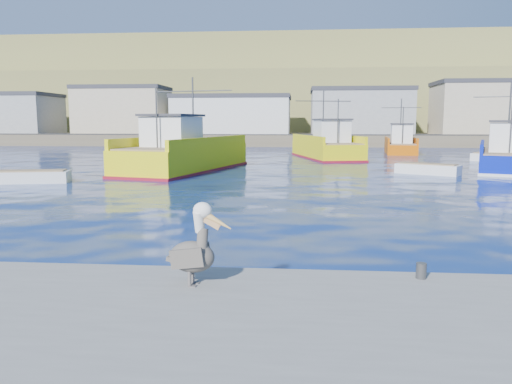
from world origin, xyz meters
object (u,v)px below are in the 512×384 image
skiff_left (32,178)px  skiff_far (487,157)px  pelican (194,250)px  trawler_blue (507,157)px  trawler_yellow_a (184,154)px  trawler_yellow_b (327,147)px  boat_orange (401,144)px  skiff_mid (428,170)px

skiff_left → skiff_far: bearing=31.7°
skiff_left → pelican: (13.44, -18.60, 0.88)m
trawler_blue → pelican: size_ratio=7.12×
trawler_yellow_a → pelican: bearing=-76.5°
trawler_yellow_b → skiff_far: bearing=-4.9°
trawler_yellow_b → pelican: size_ratio=8.05×
pelican → skiff_far: bearing=63.7°
trawler_yellow_b → trawler_blue: trawler_yellow_b is taller
skiff_left → skiff_far: size_ratio=1.02×
boat_orange → skiff_mid: bearing=-96.6°
skiff_mid → skiff_far: (8.60, 13.20, 0.01)m
trawler_yellow_a → trawler_blue: trawler_yellow_a is taller
skiff_far → boat_orange: bearing=122.4°
skiff_left → skiff_far: (32.53, 20.06, 0.01)m
boat_orange → skiff_mid: boat_orange is taller
boat_orange → skiff_mid: (-2.62, -22.63, -0.74)m
trawler_yellow_b → boat_orange: 11.85m
trawler_yellow_b → skiff_left: size_ratio=2.90×
trawler_yellow_a → skiff_left: bearing=-131.9°
pelican → skiff_mid: bearing=67.6°
trawler_yellow_a → skiff_far: (25.46, 12.19, -0.87)m
trawler_yellow_a → skiff_mid: size_ratio=3.37×
trawler_yellow_a → trawler_blue: 23.25m
skiff_left → boat_orange: bearing=48.0°
trawler_blue → skiff_far: bearing=77.2°
skiff_left → pelican: 22.97m
trawler_yellow_b → boat_orange: trawler_yellow_b is taller
pelican → trawler_yellow_b: bearing=83.5°
skiff_mid → trawler_yellow_a: bearing=176.6°
boat_orange → skiff_left: 39.69m
trawler_yellow_b → pelican: (-4.54, -39.90, 0.09)m
trawler_yellow_a → skiff_far: size_ratio=3.38×
skiff_far → pelican: size_ratio=2.72×
trawler_yellow_b → boat_orange: (8.57, 8.19, -0.04)m
trawler_yellow_a → skiff_mid: trawler_yellow_a is taller
boat_orange → skiff_left: bearing=-132.0°
trawler_blue → skiff_left: (-30.23, -9.92, -0.71)m
trawler_yellow_a → skiff_far: trawler_yellow_a is taller
trawler_yellow_a → skiff_left: size_ratio=3.31×
skiff_left → pelican: size_ratio=2.78×
trawler_yellow_a → pelican: (6.38, -26.47, -0.00)m
trawler_yellow_b → skiff_mid: 15.64m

